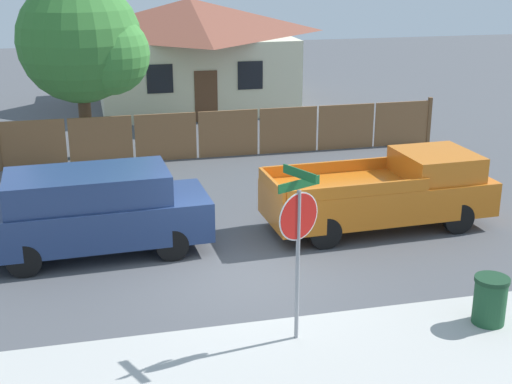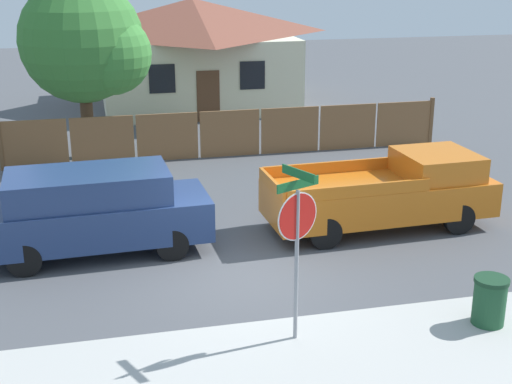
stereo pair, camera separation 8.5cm
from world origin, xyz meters
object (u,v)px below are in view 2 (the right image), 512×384
house (193,50)px  trash_bin (490,301)px  orange_pickup (387,192)px  stop_sign (297,227)px  oak_tree (88,44)px  red_suv (94,210)px

house → trash_bin: (2.13, -20.85, -1.88)m
orange_pickup → stop_sign: (-3.62, -4.58, 1.17)m
stop_sign → orange_pickup: bearing=27.2°
oak_tree → trash_bin: (6.58, -12.84, -3.18)m
house → oak_tree: 9.25m
stop_sign → trash_bin: 3.84m
orange_pickup → trash_bin: (-0.13, -4.89, -0.42)m
red_suv → trash_bin: (6.72, -4.88, -0.55)m
house → orange_pickup: house is taller
red_suv → stop_sign: bearing=-57.0°
red_suv → stop_sign: size_ratio=1.64×
trash_bin → stop_sign: bearing=175.0°
house → stop_sign: house is taller
house → trash_bin: size_ratio=9.57×
stop_sign → house: bearing=61.7°
orange_pickup → house: bearing=95.8°
red_suv → stop_sign: 5.70m
orange_pickup → trash_bin: bearing=-93.8°
house → stop_sign: bearing=-93.8°
oak_tree → red_suv: size_ratio=1.14×
oak_tree → house: bearing=61.0°
house → stop_sign: size_ratio=2.80×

